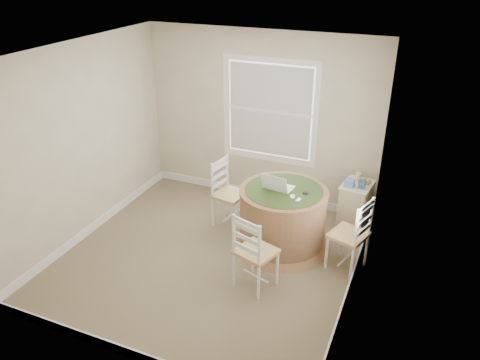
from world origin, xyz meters
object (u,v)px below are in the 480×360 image
at_px(laptop, 278,186).
at_px(chair_left, 230,194).
at_px(round_table, 283,215).
at_px(chair_near, 256,251).
at_px(corner_chest, 355,206).
at_px(chair_right, 349,235).

bearing_deg(laptop, chair_left, -7.91).
bearing_deg(laptop, round_table, -177.01).
bearing_deg(chair_left, chair_near, -133.61).
distance_m(chair_left, laptop, 0.88).
xyz_separation_m(chair_left, laptop, (0.77, -0.21, 0.38)).
distance_m(chair_left, corner_chest, 1.76).
height_order(chair_near, chair_right, same).
height_order(round_table, chair_right, chair_right).
xyz_separation_m(round_table, corner_chest, (0.79, 0.82, -0.10)).
height_order(chair_near, corner_chest, chair_near).
distance_m(round_table, laptop, 0.42).
xyz_separation_m(chair_near, laptop, (-0.07, 0.93, 0.38)).
xyz_separation_m(chair_near, chair_right, (0.91, 0.76, 0.00)).
relative_size(chair_right, laptop, 2.40).
bearing_deg(chair_near, chair_left, -35.84).
distance_m(round_table, chair_right, 0.91).
distance_m(round_table, chair_near, 0.93).
relative_size(chair_left, laptop, 2.40).
bearing_deg(corner_chest, chair_right, -77.89).
bearing_deg(round_table, chair_right, -0.83).
height_order(chair_left, chair_near, same).
height_order(chair_near, laptop, laptop).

